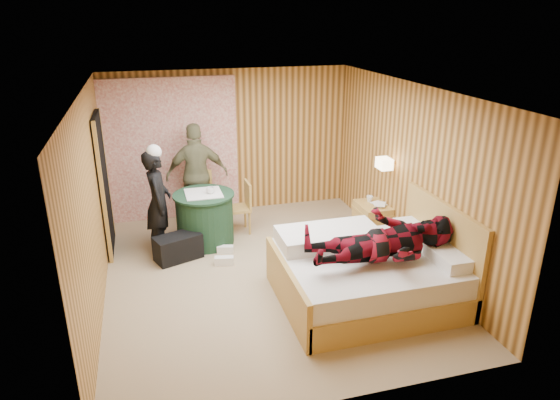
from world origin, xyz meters
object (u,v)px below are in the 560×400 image
object	(u,v)px
nightstand	(372,221)
man_on_bed	(385,230)
bed	(370,273)
man_at_table	(197,175)
round_table	(205,218)
chair_far	(200,194)
wall_lamp	(384,163)
woman_standing	(158,202)
chair_near	(242,203)
duffel_bag	(178,247)

from	to	relation	value
nightstand	man_on_bed	distance (m)	2.06
bed	man_at_table	bearing A→B (deg)	121.21
round_table	chair_far	distance (m)	0.74
nightstand	wall_lamp	bearing A→B (deg)	-76.94
man_at_table	round_table	bearing A→B (deg)	90.90
nightstand	chair_far	bearing A→B (deg)	152.54
woman_standing	chair_near	bearing A→B (deg)	-69.84
nightstand	chair_far	xyz separation A→B (m)	(-2.51, 1.31, 0.23)
nightstand	man_on_bed	world-z (taller)	man_on_bed
chair_near	woman_standing	world-z (taller)	woman_standing
round_table	chair_near	size ratio (longest dim) A/B	1.10
round_table	chair_near	xyz separation A→B (m)	(0.64, 0.26, 0.08)
woman_standing	man_at_table	xyz separation A→B (m)	(0.67, 0.90, 0.08)
man_on_bed	wall_lamp	bearing A→B (deg)	64.28
bed	duffel_bag	xyz separation A→B (m)	(-2.23, 1.69, -0.16)
woman_standing	man_on_bed	world-z (taller)	man_on_bed
round_table	chair_near	world-z (taller)	chair_near
duffel_bag	man_at_table	size ratio (longest dim) A/B	0.38
man_on_bed	chair_far	bearing A→B (deg)	119.95
round_table	man_on_bed	size ratio (longest dim) A/B	0.52
chair_near	wall_lamp	bearing A→B (deg)	60.56
wall_lamp	duffel_bag	xyz separation A→B (m)	(-3.03, 0.32, -1.11)
bed	woman_standing	bearing A→B (deg)	140.44
chair_far	man_at_table	bearing A→B (deg)	116.14
chair_far	duffel_bag	xyz separation A→B (m)	(-0.47, -1.18, -0.35)
bed	woman_standing	xyz separation A→B (m)	(-2.44, 2.02, 0.44)
nightstand	woman_standing	size ratio (longest dim) A/B	0.39
wall_lamp	nightstand	distance (m)	1.01
duffel_bag	man_on_bed	size ratio (longest dim) A/B	0.37
wall_lamp	man_on_bed	bearing A→B (deg)	-115.72
duffel_bag	man_on_bed	world-z (taller)	man_on_bed
man_on_bed	man_at_table	bearing A→B (deg)	119.75
wall_lamp	chair_far	distance (m)	3.06
wall_lamp	man_at_table	xyz separation A→B (m)	(-2.57, 1.54, -0.44)
round_table	woman_standing	world-z (taller)	woman_standing
woman_standing	man_at_table	size ratio (longest dim) A/B	0.91
bed	man_at_table	size ratio (longest dim) A/B	1.26
chair_far	woman_standing	distance (m)	1.12
chair_near	round_table	bearing A→B (deg)	-69.01
round_table	woman_standing	xyz separation A→B (m)	(-0.67, -0.12, 0.37)
bed	man_at_table	world-z (taller)	man_at_table
duffel_bag	woman_standing	xyz separation A→B (m)	(-0.21, 0.32, 0.60)
nightstand	round_table	world-z (taller)	round_table
round_table	nightstand	bearing A→B (deg)	-12.89
chair_far	duffel_bag	size ratio (longest dim) A/B	1.42
round_table	chair_near	distance (m)	0.69
bed	nightstand	bearing A→B (deg)	63.98
bed	nightstand	size ratio (longest dim) A/B	3.56
wall_lamp	chair_far	xyz separation A→B (m)	(-2.56, 1.49, -0.76)
round_table	chair_near	bearing A→B (deg)	22.42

